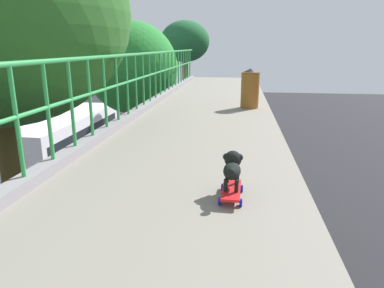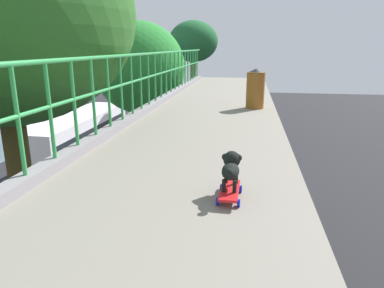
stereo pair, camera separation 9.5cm
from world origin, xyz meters
name	(u,v)px [view 1 (the left image)]	position (x,y,z in m)	size (l,w,h in m)	color
city_bus	(70,138)	(-8.90, 19.68, 1.89)	(2.77, 10.68, 3.35)	white
roadside_tree_far	(132,70)	(-2.70, 13.77, 6.63)	(3.84, 3.84, 8.64)	brown
roadside_tree_farthest	(185,43)	(-2.30, 25.73, 7.80)	(3.62, 3.62, 9.44)	brown
toy_skateboard	(231,191)	(1.78, 2.25, 6.32)	(0.22, 0.49, 0.09)	red
small_dog	(232,166)	(1.78, 2.34, 6.53)	(0.19, 0.43, 0.31)	black
litter_bin	(250,88)	(2.05, 7.22, 6.70)	(0.41, 0.41, 0.88)	brown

